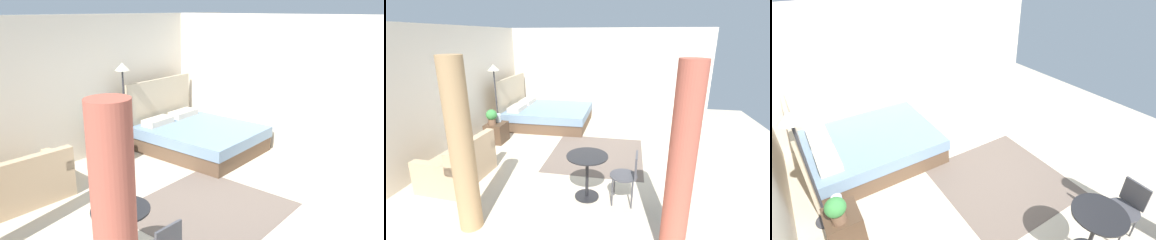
# 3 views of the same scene
# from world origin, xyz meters

# --- Properties ---
(ground_plane) EXTENTS (8.71, 8.89, 0.02)m
(ground_plane) POSITION_xyz_m (0.00, 0.00, -0.01)
(ground_plane) COLOR beige
(wall_right) EXTENTS (0.12, 5.89, 2.64)m
(wall_right) POSITION_xyz_m (2.85, 0.00, 1.32)
(wall_right) COLOR beige
(wall_right) RESTS_ON ground
(area_rug) EXTENTS (1.99, 1.92, 0.01)m
(area_rug) POSITION_xyz_m (-0.04, -0.10, 0.00)
(area_rug) COLOR #66564C
(area_rug) RESTS_ON ground
(bed) EXTENTS (1.85, 2.24, 1.32)m
(bed) POSITION_xyz_m (1.74, 1.56, 0.28)
(bed) COLOR brown
(bed) RESTS_ON ground
(nightstand) EXTENTS (0.48, 0.42, 0.46)m
(nightstand) POSITION_xyz_m (0.24, 2.32, 0.23)
(nightstand) COLOR #473323
(nightstand) RESTS_ON ground
(potted_plant) EXTENTS (0.25, 0.25, 0.36)m
(potted_plant) POSITION_xyz_m (0.14, 2.35, 0.66)
(potted_plant) COLOR brown
(potted_plant) RESTS_ON nightstand
(vase) EXTENTS (0.13, 0.13, 0.19)m
(vase) POSITION_xyz_m (0.36, 2.31, 0.56)
(vase) COLOR silver
(vase) RESTS_ON nightstand
(floor_lamp) EXTENTS (0.29, 0.29, 1.77)m
(floor_lamp) POSITION_xyz_m (0.70, 2.50, 1.37)
(floor_lamp) COLOR #2D2D33
(floor_lamp) RESTS_ON ground
(balcony_table) EXTENTS (0.63, 0.63, 0.71)m
(balcony_table) POSITION_xyz_m (-1.64, -0.15, 0.49)
(balcony_table) COLOR black
(balcony_table) RESTS_ON ground
(cafe_chair_near_window) EXTENTS (0.43, 0.43, 0.81)m
(cafe_chair_near_window) POSITION_xyz_m (-1.67, -0.78, 0.50)
(cafe_chair_near_window) COLOR #3F3F44
(cafe_chair_near_window) RESTS_ON ground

